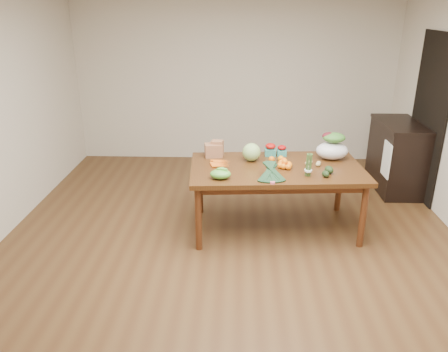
{
  "coord_description": "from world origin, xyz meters",
  "views": [
    {
      "loc": [
        0.06,
        -3.92,
        2.4
      ],
      "look_at": [
        -0.07,
        0.0,
        0.85
      ],
      "focal_mm": 35.0,
      "sensor_mm": 36.0,
      "label": 1
    }
  ],
  "objects_px": {
    "dining_table": "(275,198)",
    "paper_bag": "(213,149)",
    "kale_bunch": "(271,172)",
    "asparagus_bundle": "(309,165)",
    "cabinet": "(396,156)",
    "salad_bag": "(332,147)",
    "cabbage": "(251,152)",
    "mandarin_cluster": "(285,163)"
  },
  "relations": [
    {
      "from": "dining_table",
      "to": "paper_bag",
      "type": "relative_size",
      "value": 7.12
    },
    {
      "from": "kale_bunch",
      "to": "asparagus_bundle",
      "type": "height_order",
      "value": "asparagus_bundle"
    },
    {
      "from": "cabinet",
      "to": "asparagus_bundle",
      "type": "xyz_separation_m",
      "value": [
        -1.43,
        -1.5,
        0.4
      ]
    },
    {
      "from": "asparagus_bundle",
      "to": "salad_bag",
      "type": "xyz_separation_m",
      "value": [
        0.34,
        0.55,
        0.01
      ]
    },
    {
      "from": "paper_bag",
      "to": "asparagus_bundle",
      "type": "xyz_separation_m",
      "value": [
        1.0,
        -0.59,
        0.03
      ]
    },
    {
      "from": "paper_bag",
      "to": "kale_bunch",
      "type": "distance_m",
      "value": 0.93
    },
    {
      "from": "dining_table",
      "to": "asparagus_bundle",
      "type": "bearing_deg",
      "value": -46.69
    },
    {
      "from": "cabinet",
      "to": "cabbage",
      "type": "height_order",
      "value": "cabbage"
    },
    {
      "from": "cabinet",
      "to": "kale_bunch",
      "type": "height_order",
      "value": "cabinet"
    },
    {
      "from": "cabbage",
      "to": "asparagus_bundle",
      "type": "height_order",
      "value": "asparagus_bundle"
    },
    {
      "from": "dining_table",
      "to": "cabbage",
      "type": "bearing_deg",
      "value": 142.47
    },
    {
      "from": "paper_bag",
      "to": "asparagus_bundle",
      "type": "relative_size",
      "value": 1.05
    },
    {
      "from": "cabinet",
      "to": "salad_bag",
      "type": "bearing_deg",
      "value": -138.94
    },
    {
      "from": "dining_table",
      "to": "cabinet",
      "type": "height_order",
      "value": "cabinet"
    },
    {
      "from": "asparagus_bundle",
      "to": "salad_bag",
      "type": "distance_m",
      "value": 0.65
    },
    {
      "from": "cabbage",
      "to": "kale_bunch",
      "type": "height_order",
      "value": "cabbage"
    },
    {
      "from": "kale_bunch",
      "to": "asparagus_bundle",
      "type": "relative_size",
      "value": 1.6
    },
    {
      "from": "mandarin_cluster",
      "to": "asparagus_bundle",
      "type": "xyz_separation_m",
      "value": [
        0.22,
        -0.25,
        0.07
      ]
    },
    {
      "from": "mandarin_cluster",
      "to": "asparagus_bundle",
      "type": "height_order",
      "value": "asparagus_bundle"
    },
    {
      "from": "dining_table",
      "to": "cabbage",
      "type": "distance_m",
      "value": 0.58
    },
    {
      "from": "cabbage",
      "to": "kale_bunch",
      "type": "xyz_separation_m",
      "value": [
        0.19,
        -0.57,
        -0.02
      ]
    },
    {
      "from": "mandarin_cluster",
      "to": "salad_bag",
      "type": "bearing_deg",
      "value": 28.07
    },
    {
      "from": "dining_table",
      "to": "kale_bunch",
      "type": "relative_size",
      "value": 4.66
    },
    {
      "from": "paper_bag",
      "to": "asparagus_bundle",
      "type": "distance_m",
      "value": 1.16
    },
    {
      "from": "salad_bag",
      "to": "cabinet",
      "type": "bearing_deg",
      "value": 41.06
    },
    {
      "from": "cabinet",
      "to": "mandarin_cluster",
      "type": "relative_size",
      "value": 5.67
    },
    {
      "from": "cabinet",
      "to": "salad_bag",
      "type": "height_order",
      "value": "salad_bag"
    },
    {
      "from": "paper_bag",
      "to": "salad_bag",
      "type": "height_order",
      "value": "salad_bag"
    },
    {
      "from": "paper_bag",
      "to": "cabbage",
      "type": "relative_size",
      "value": 1.29
    },
    {
      "from": "paper_bag",
      "to": "mandarin_cluster",
      "type": "xyz_separation_m",
      "value": [
        0.79,
        -0.34,
        -0.04
      ]
    },
    {
      "from": "cabbage",
      "to": "salad_bag",
      "type": "xyz_separation_m",
      "value": [
        0.92,
        0.09,
        0.04
      ]
    },
    {
      "from": "dining_table",
      "to": "paper_bag",
      "type": "xyz_separation_m",
      "value": [
        -0.71,
        0.31,
        0.47
      ]
    },
    {
      "from": "dining_table",
      "to": "salad_bag",
      "type": "height_order",
      "value": "salad_bag"
    },
    {
      "from": "kale_bunch",
      "to": "asparagus_bundle",
      "type": "xyz_separation_m",
      "value": [
        0.38,
        0.11,
        0.05
      ]
    },
    {
      "from": "asparagus_bundle",
      "to": "kale_bunch",
      "type": "bearing_deg",
      "value": -168.17
    },
    {
      "from": "paper_bag",
      "to": "mandarin_cluster",
      "type": "distance_m",
      "value": 0.86
    },
    {
      "from": "salad_bag",
      "to": "paper_bag",
      "type": "bearing_deg",
      "value": 178.39
    },
    {
      "from": "mandarin_cluster",
      "to": "paper_bag",
      "type": "bearing_deg",
      "value": 156.79
    },
    {
      "from": "cabinet",
      "to": "cabbage",
      "type": "xyz_separation_m",
      "value": [
        -2.01,
        -1.04,
        0.38
      ]
    },
    {
      "from": "cabinet",
      "to": "mandarin_cluster",
      "type": "bearing_deg",
      "value": -142.9
    },
    {
      "from": "mandarin_cluster",
      "to": "asparagus_bundle",
      "type": "distance_m",
      "value": 0.34
    },
    {
      "from": "kale_bunch",
      "to": "salad_bag",
      "type": "distance_m",
      "value": 0.98
    }
  ]
}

